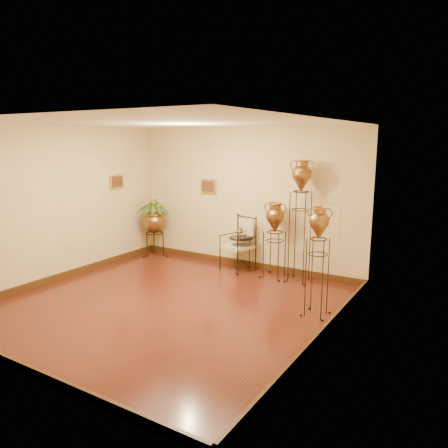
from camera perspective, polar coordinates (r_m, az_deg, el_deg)
The scene contains 8 objects.
ground at distance 7.08m, azimuth -7.37°, elevation -10.29°, with size 5.00×5.00×0.00m, color #571C14.
room_shell at distance 6.67m, azimuth -7.73°, elevation 3.76°, with size 5.02×5.02×2.81m.
amphora_tall at distance 7.93m, azimuth 9.92°, elevation 0.51°, with size 0.51×0.51×2.23m.
amphora_mid at distance 6.49m, azimuth 12.12°, elevation -4.74°, with size 0.45×0.45×1.64m.
amphora_short at distance 8.20m, azimuth 6.62°, elevation -2.06°, with size 0.51×0.51×1.44m.
planter_urn at distance 9.75m, azimuth -9.14°, elevation 0.66°, with size 0.92×0.92×1.50m.
armchair at distance 8.60m, azimuth 1.81°, elevation -2.63°, with size 0.74×0.71×1.07m.
side_table at distance 8.60m, azimuth 2.29°, elevation -3.85°, with size 0.48×0.48×0.87m.
Camera 1 is at (4.19, -5.11, 2.56)m, focal length 35.00 mm.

